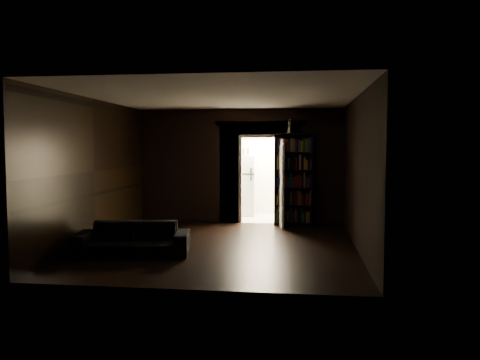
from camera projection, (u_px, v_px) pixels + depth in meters
name	position (u px, v px, depth m)	size (l,w,h in m)	color
ground	(221.00, 246.00, 8.85)	(5.50, 5.50, 0.00)	black
room_walls	(229.00, 156.00, 9.79)	(5.02, 5.61, 2.84)	black
kitchen_alcove	(263.00, 172.00, 12.53)	(2.20, 1.80, 2.60)	beige
sofa	(133.00, 234.00, 8.09)	(1.92, 0.83, 0.74)	black
bookshelf	(293.00, 179.00, 11.17)	(0.90, 0.32, 2.20)	black
refrigerator	(242.00, 185.00, 12.87)	(0.74, 0.68, 1.65)	silver
door	(281.00, 183.00, 10.93)	(0.85, 0.05, 2.05)	white
figurine	(289.00, 126.00, 11.09)	(0.11, 0.11, 0.34)	silver
bottles	(239.00, 150.00, 12.72)	(0.65, 0.08, 0.27)	black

